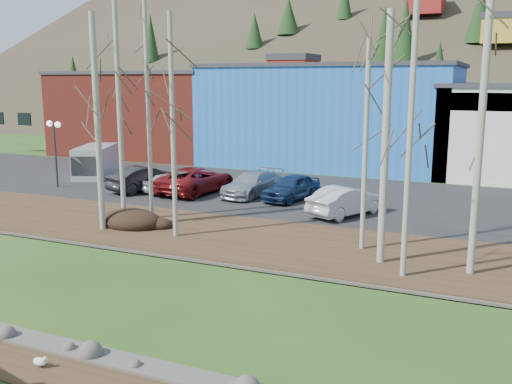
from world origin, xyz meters
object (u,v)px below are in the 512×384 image
at_px(car_1, 145,179).
at_px(car_2, 196,180).
at_px(seagull, 40,361).
at_px(car_3, 252,184).
at_px(car_0, 172,182).
at_px(car_4, 291,187).
at_px(car_5, 346,201).
at_px(van_grey, 95,162).
at_px(street_lamp, 54,135).

xyz_separation_m(car_1, car_2, (3.24, 0.79, 0.02)).
relative_size(seagull, car_3, 0.09).
xyz_separation_m(seagull, car_0, (-8.78, 19.95, 0.59)).
distance_m(seagull, car_3, 21.45).
distance_m(seagull, car_1, 22.39).
xyz_separation_m(car_1, car_4, (9.39, 1.20, -0.04)).
height_order(car_5, van_grey, van_grey).
bearing_deg(car_5, van_grey, 12.49).
relative_size(seagull, car_0, 0.12).
bearing_deg(car_4, car_5, -19.55).
xyz_separation_m(car_2, car_3, (3.53, 0.60, -0.09)).
bearing_deg(seagull, car_3, 93.39).
relative_size(car_1, car_3, 0.96).
xyz_separation_m(car_2, car_5, (10.09, -2.06, -0.05)).
relative_size(street_lamp, car_5, 0.93).
height_order(street_lamp, car_2, street_lamp).
xyz_separation_m(car_0, car_3, (4.94, 1.14, 0.08)).
height_order(seagull, car_4, car_4).
bearing_deg(car_1, car_0, -151.06).
height_order(car_2, car_4, car_2).
distance_m(car_4, car_5, 4.65).
relative_size(seagull, van_grey, 0.08).
relative_size(car_0, car_4, 0.85).
height_order(street_lamp, car_4, street_lamp).
bearing_deg(seagull, car_2, 102.85).
bearing_deg(car_2, car_4, -170.80).
relative_size(street_lamp, car_1, 0.90).
height_order(seagull, car_1, car_1).
height_order(car_1, van_grey, van_grey).
distance_m(street_lamp, car_3, 13.28).
relative_size(seagull, street_lamp, 0.11).
xyz_separation_m(car_1, car_5, (13.33, -1.27, -0.03)).
bearing_deg(car_0, car_1, 30.96).
distance_m(car_5, van_grey, 20.21).
xyz_separation_m(street_lamp, car_4, (15.35, 2.48, -2.63)).
distance_m(car_0, car_3, 5.07).
bearing_deg(van_grey, car_1, -48.89).
xyz_separation_m(seagull, car_1, (-10.61, 19.70, 0.75)).
bearing_deg(van_grey, car_0, -42.30).
relative_size(car_0, car_2, 0.64).
bearing_deg(seagull, car_0, 106.83).
bearing_deg(street_lamp, car_4, 32.92).
xyz_separation_m(seagull, van_grey, (-17.02, 22.71, 1.05)).
relative_size(car_0, car_1, 0.78).
relative_size(seagull, car_1, 0.10).
distance_m(street_lamp, car_1, 6.63).
distance_m(street_lamp, car_0, 8.40).
relative_size(car_4, van_grey, 0.81).
distance_m(car_3, car_5, 7.08).
height_order(car_2, van_grey, van_grey).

